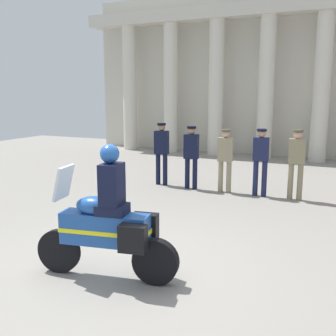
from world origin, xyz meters
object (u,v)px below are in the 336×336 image
object	(u,v)px
officer_in_row_3	(261,157)
officer_in_row_4	(297,159)
motorcycle_with_rider	(110,224)
officer_in_row_2	(225,155)
officer_in_row_1	(191,152)
officer_in_row_0	(162,149)

from	to	relation	value
officer_in_row_3	officer_in_row_4	size ratio (longest dim) A/B	0.99
officer_in_row_4	motorcycle_with_rider	size ratio (longest dim) A/B	0.82
officer_in_row_2	officer_in_row_4	world-z (taller)	officer_in_row_4
officer_in_row_1	officer_in_row_4	world-z (taller)	officer_in_row_4
officer_in_row_3	motorcycle_with_rider	size ratio (longest dim) A/B	0.81
officer_in_row_0	officer_in_row_4	size ratio (longest dim) A/B	1.02
officer_in_row_3	motorcycle_with_rider	bearing A→B (deg)	73.07
officer_in_row_0	officer_in_row_2	size ratio (longest dim) A/B	1.06
officer_in_row_1	motorcycle_with_rider	bearing A→B (deg)	92.25
officer_in_row_3	motorcycle_with_rider	world-z (taller)	motorcycle_with_rider
officer_in_row_1	officer_in_row_2	xyz separation A→B (m)	(0.93, 0.02, -0.03)
officer_in_row_1	officer_in_row_4	distance (m)	2.71
officer_in_row_0	officer_in_row_2	xyz separation A→B (m)	(1.87, -0.08, -0.06)
motorcycle_with_rider	officer_in_row_0	bearing A→B (deg)	-81.28
officer_in_row_0	motorcycle_with_rider	distance (m)	5.91
officer_in_row_0	officer_in_row_2	bearing A→B (deg)	169.78
officer_in_row_0	officer_in_row_1	world-z (taller)	officer_in_row_0
officer_in_row_1	officer_in_row_3	size ratio (longest dim) A/B	1.00
motorcycle_with_rider	officer_in_row_3	bearing A→B (deg)	-109.24
officer_in_row_1	motorcycle_with_rider	xyz separation A→B (m)	(0.97, -5.48, -0.20)
officer_in_row_0	officer_in_row_3	world-z (taller)	officer_in_row_0
officer_in_row_1	officer_in_row_3	world-z (taller)	same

